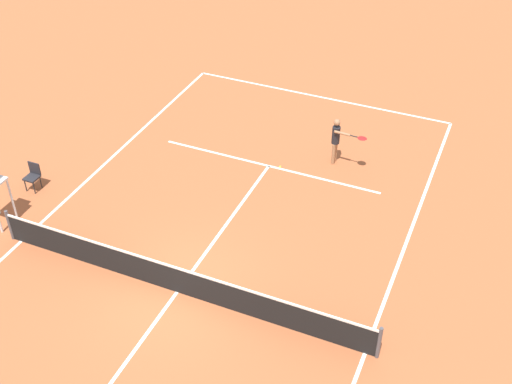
{
  "coord_description": "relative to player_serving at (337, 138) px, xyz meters",
  "views": [
    {
      "loc": [
        -7.09,
        10.91,
        13.19
      ],
      "look_at": [
        -0.61,
        -4.11,
        0.8
      ],
      "focal_mm": 46.03,
      "sensor_mm": 36.0,
      "label": 1
    }
  ],
  "objects": [
    {
      "name": "court_lines",
      "position": [
        2.07,
        7.78,
        -1.05
      ],
      "size": [
        10.85,
        24.31,
        0.01
      ],
      "color": "white",
      "rests_on": "ground"
    },
    {
      "name": "tennis_net",
      "position": [
        2.07,
        7.78,
        -0.55
      ],
      "size": [
        11.45,
        0.1,
        1.07
      ],
      "color": "#4C4C51",
      "rests_on": "ground"
    },
    {
      "name": "player_serving",
      "position": [
        0.0,
        0.0,
        0.0
      ],
      "size": [
        1.28,
        0.62,
        1.76
      ],
      "rotation": [
        0.0,
        0.0,
        1.51
      ],
      "color": "#9E704C",
      "rests_on": "ground"
    },
    {
      "name": "ground_plane",
      "position": [
        2.07,
        7.78,
        -1.05
      ],
      "size": [
        60.0,
        60.0,
        0.0
      ],
      "primitive_type": "plane",
      "color": "#AD5933"
    },
    {
      "name": "tennis_ball",
      "position": [
        1.67,
        1.04,
        -1.02
      ],
      "size": [
        0.07,
        0.07,
        0.07
      ],
      "primitive_type": "sphere",
      "color": "#CCE033",
      "rests_on": "ground"
    },
    {
      "name": "courtside_chair_mid",
      "position": [
        8.76,
        5.42,
        -0.52
      ],
      "size": [
        0.44,
        0.46,
        0.95
      ],
      "color": "#262626",
      "rests_on": "ground"
    }
  ]
}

